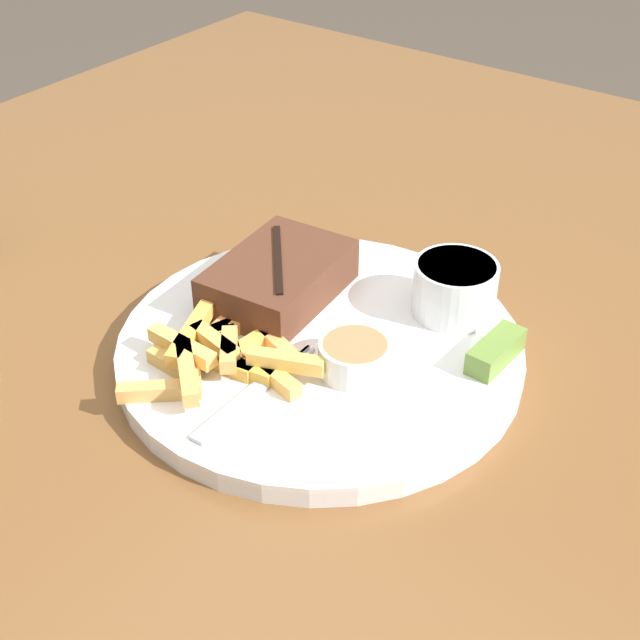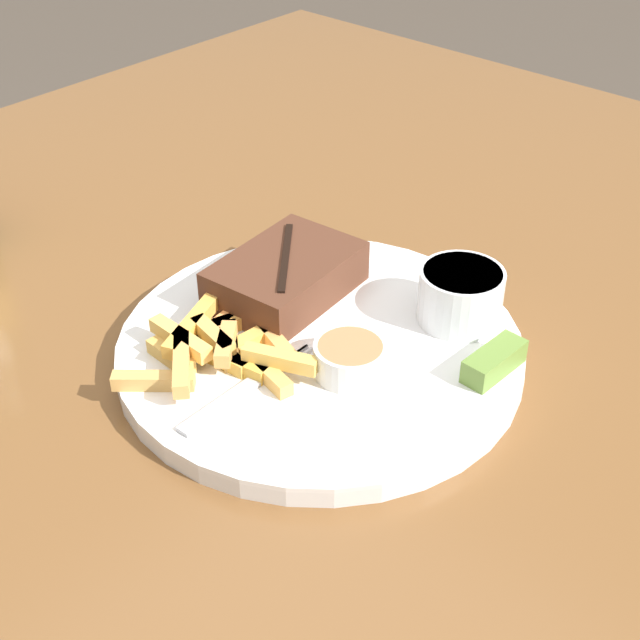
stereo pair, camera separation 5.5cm
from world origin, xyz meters
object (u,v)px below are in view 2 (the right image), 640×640
object	(u,v)px
coleslaw_cup	(461,293)
fork_utensil	(244,392)
dipping_sauce_cup	(350,357)
pickle_spear	(494,361)
dinner_plate	(320,349)
steak_portion	(286,276)

from	to	relation	value
coleslaw_cup	fork_utensil	bearing A→B (deg)	161.00
dipping_sauce_cup	pickle_spear	bearing A→B (deg)	-47.97
pickle_spear	dinner_plate	bearing A→B (deg)	114.83
dinner_plate	fork_utensil	distance (m)	0.09
dinner_plate	fork_utensil	bearing A→B (deg)	-178.87
pickle_spear	fork_utensil	world-z (taller)	pickle_spear
pickle_spear	fork_utensil	xyz separation A→B (m)	(-0.15, 0.13, -0.01)
steak_portion	dinner_plate	bearing A→B (deg)	-114.65
dipping_sauce_cup	pickle_spear	size ratio (longest dim) A/B	0.96
coleslaw_cup	fork_utensil	xyz separation A→B (m)	(-0.19, 0.06, -0.02)
fork_utensil	dinner_plate	bearing A→B (deg)	0.00
steak_portion	coleslaw_cup	xyz separation A→B (m)	(0.07, -0.13, 0.01)
dipping_sauce_cup	dinner_plate	bearing A→B (deg)	70.75
steak_portion	pickle_spear	distance (m)	0.20
dinner_plate	dipping_sauce_cup	xyz separation A→B (m)	(-0.02, -0.04, 0.02)
fork_utensil	dipping_sauce_cup	bearing A→B (deg)	-31.71
dinner_plate	fork_utensil	xyz separation A→B (m)	(-0.09, -0.00, 0.01)
dinner_plate	dipping_sauce_cup	bearing A→B (deg)	-109.25
coleslaw_cup	dipping_sauce_cup	xyz separation A→B (m)	(-0.12, 0.02, -0.01)
coleslaw_cup	fork_utensil	world-z (taller)	coleslaw_cup
steak_portion	fork_utensil	bearing A→B (deg)	-150.13
dipping_sauce_cup	fork_utensil	distance (m)	0.08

